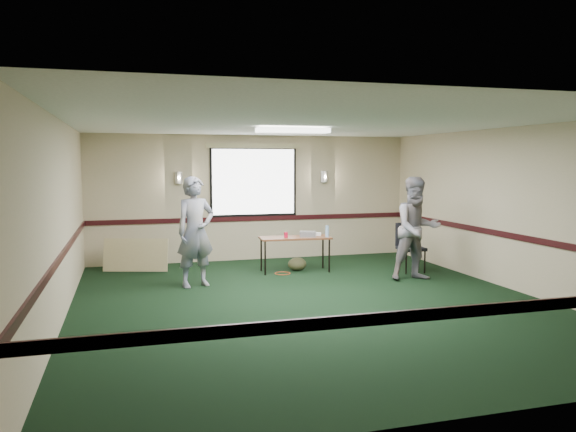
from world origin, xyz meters
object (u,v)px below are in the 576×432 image
object	(u,v)px
person_left	(196,232)
person_right	(417,229)
projector	(308,234)
conference_chair	(409,243)
folding_table	(295,239)

from	to	relation	value
person_left	person_right	size ratio (longest dim) A/B	1.01
projector	person_left	size ratio (longest dim) A/B	0.16
projector	person_left	bearing A→B (deg)	-141.84
projector	conference_chair	world-z (taller)	conference_chair
projector	person_right	distance (m)	2.09
projector	folding_table	bearing A→B (deg)	-167.61
person_right	projector	bearing A→B (deg)	142.39
projector	person_right	bearing A→B (deg)	-18.26
projector	person_left	xyz separation A→B (m)	(-2.25, -0.73, 0.21)
projector	conference_chair	distance (m)	1.99
person_left	person_right	xyz separation A→B (m)	(3.88, -0.56, -0.01)
projector	conference_chair	xyz separation A→B (m)	(1.91, -0.51, -0.18)
conference_chair	person_left	bearing A→B (deg)	-174.33
projector	conference_chair	size ratio (longest dim) A/B	0.33
folding_table	person_right	size ratio (longest dim) A/B	0.75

